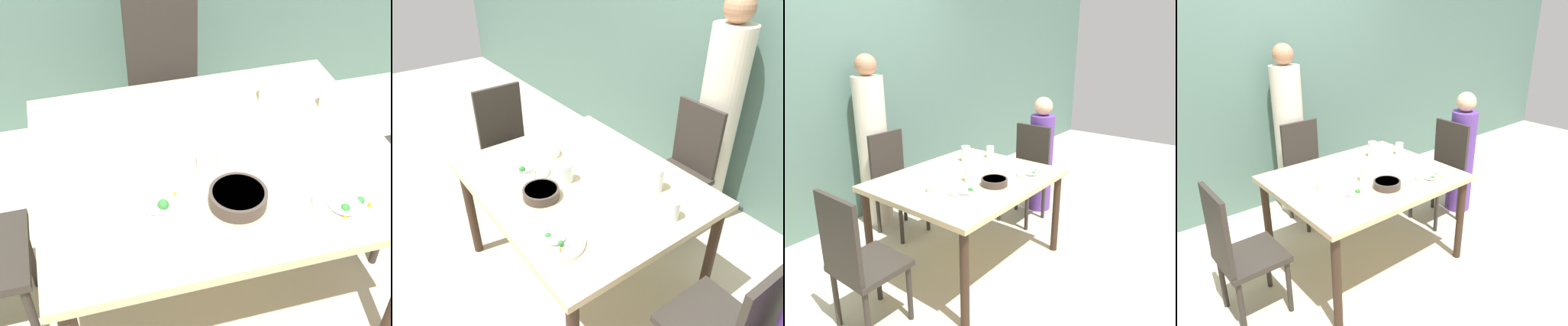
% 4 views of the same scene
% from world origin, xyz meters
% --- Properties ---
extents(ground_plane, '(10.00, 10.00, 0.00)m').
position_xyz_m(ground_plane, '(0.00, 0.00, 0.00)').
color(ground_plane, beige).
extents(wall_back, '(10.00, 0.06, 2.70)m').
position_xyz_m(wall_back, '(0.00, 1.45, 1.35)').
color(wall_back, '#4C6B60').
rests_on(wall_back, ground_plane).
extents(dining_table, '(1.34, 1.10, 0.75)m').
position_xyz_m(dining_table, '(0.00, 0.00, 0.68)').
color(dining_table, tan).
rests_on(dining_table, ground_plane).
extents(chair_adult_spot, '(0.40, 0.40, 0.97)m').
position_xyz_m(chair_adult_spot, '(0.01, 0.89, 0.51)').
color(chair_adult_spot, '#2D2823').
rests_on(chair_adult_spot, ground_plane).
extents(chair_child_spot, '(0.40, 0.40, 0.97)m').
position_xyz_m(chair_child_spot, '(1.01, 0.06, 0.51)').
color(chair_child_spot, '#2D2823').
rests_on(chair_child_spot, ground_plane).
extents(chair_empty_left, '(0.40, 0.40, 0.97)m').
position_xyz_m(chair_empty_left, '(-1.01, 0.01, 0.51)').
color(chair_empty_left, '#2D2823').
rests_on(chair_empty_left, ground_plane).
extents(person_adult, '(0.29, 0.29, 1.67)m').
position_xyz_m(person_adult, '(0.01, 1.20, 0.78)').
color(person_adult, beige).
rests_on(person_adult, ground_plane).
extents(person_child, '(0.25, 0.25, 1.23)m').
position_xyz_m(person_child, '(1.31, 0.06, 0.58)').
color(person_child, '#5B3893').
rests_on(person_child, ground_plane).
extents(bowl_curry, '(0.20, 0.20, 0.05)m').
position_xyz_m(bowl_curry, '(-0.00, -0.27, 0.78)').
color(bowl_curry, '#3D332D').
rests_on(bowl_curry, dining_table).
extents(plate_rice_adult, '(0.24, 0.24, 0.06)m').
position_xyz_m(plate_rice_adult, '(-0.25, -0.21, 0.77)').
color(plate_rice_adult, white).
rests_on(plate_rice_adult, dining_table).
extents(plate_rice_child, '(0.25, 0.25, 0.05)m').
position_xyz_m(plate_rice_child, '(0.35, -0.39, 0.77)').
color(plate_rice_child, white).
rests_on(plate_rice_child, dining_table).
extents(bowl_rice_small, '(0.13, 0.13, 0.04)m').
position_xyz_m(bowl_rice_small, '(-0.35, 0.00, 0.77)').
color(bowl_rice_small, white).
rests_on(bowl_rice_small, dining_table).
extents(glass_water_tall, '(0.07, 0.07, 0.11)m').
position_xyz_m(glass_water_tall, '(0.54, 0.17, 0.81)').
color(glass_water_tall, silver).
rests_on(glass_water_tall, dining_table).
extents(glass_water_short, '(0.08, 0.08, 0.11)m').
position_xyz_m(glass_water_short, '(-0.05, -0.07, 0.81)').
color(glass_water_short, silver).
rests_on(glass_water_short, dining_table).
extents(glass_water_center, '(0.08, 0.08, 0.14)m').
position_xyz_m(glass_water_center, '(0.32, 0.28, 0.82)').
color(glass_water_center, silver).
rests_on(glass_water_center, dining_table).
extents(fork_steel, '(0.18, 0.03, 0.01)m').
position_xyz_m(fork_steel, '(-0.49, 0.42, 0.76)').
color(fork_steel, silver).
rests_on(fork_steel, dining_table).
extents(spoon_steel, '(0.18, 0.05, 0.01)m').
position_xyz_m(spoon_steel, '(-0.18, 0.29, 0.76)').
color(spoon_steel, silver).
rests_on(spoon_steel, dining_table).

